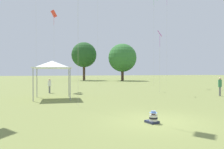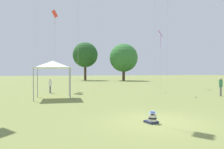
% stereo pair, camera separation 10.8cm
% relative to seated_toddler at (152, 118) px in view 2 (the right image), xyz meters
% --- Properties ---
extents(ground_plane, '(300.00, 300.00, 0.00)m').
position_rel_seated_toddler_xyz_m(ground_plane, '(0.38, 0.30, -0.22)').
color(ground_plane, olive).
extents(seated_toddler, '(0.52, 0.60, 0.55)m').
position_rel_seated_toddler_xyz_m(seated_toddler, '(0.00, 0.00, 0.00)').
color(seated_toddler, '#282D47').
rests_on(seated_toddler, ground).
extents(person_standing_0, '(0.46, 0.46, 1.54)m').
position_rel_seated_toddler_xyz_m(person_standing_0, '(-3.10, 15.94, 0.70)').
color(person_standing_0, slate).
rests_on(person_standing_0, ground).
extents(person_standing_2, '(0.43, 0.43, 1.75)m').
position_rel_seated_toddler_xyz_m(person_standing_2, '(11.60, 7.32, 0.84)').
color(person_standing_2, slate).
rests_on(person_standing_2, ground).
extents(canopy_tent, '(3.45, 3.45, 3.19)m').
position_rel_seated_toddler_xyz_m(canopy_tent, '(-3.26, 10.67, 2.64)').
color(canopy_tent, white).
rests_on(canopy_tent, ground).
extents(kite_0, '(0.73, 0.81, 6.47)m').
position_rel_seated_toddler_xyz_m(kite_0, '(7.38, 10.93, 5.71)').
color(kite_0, '#B738C6').
rests_on(kite_0, ground).
extents(kite_4, '(1.18, 0.99, 14.41)m').
position_rel_seated_toddler_xyz_m(kite_4, '(13.30, 21.85, 13.28)').
color(kite_4, green).
rests_on(kite_4, ground).
extents(kite_7, '(0.77, 1.04, 10.25)m').
position_rel_seated_toddler_xyz_m(kite_7, '(-2.14, 21.00, 9.30)').
color(kite_7, red).
rests_on(kite_7, ground).
extents(distant_tree_0, '(7.66, 7.66, 10.06)m').
position_rel_seated_toddler_xyz_m(distant_tree_0, '(18.39, 46.38, 5.99)').
color(distant_tree_0, '#473323').
rests_on(distant_tree_0, ground).
extents(distant_tree_1, '(7.07, 7.07, 10.77)m').
position_rel_seated_toddler_xyz_m(distant_tree_1, '(9.12, 52.33, 6.98)').
color(distant_tree_1, '#473323').
rests_on(distant_tree_1, ground).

